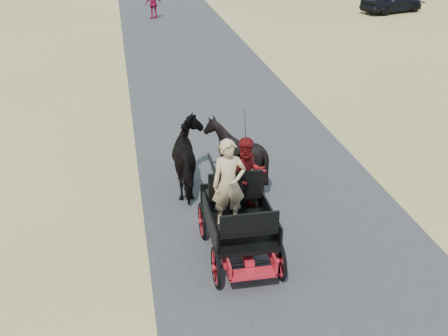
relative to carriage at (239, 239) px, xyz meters
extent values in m
plane|color=tan|center=(1.18, 1.19, -0.36)|extent=(140.00, 140.00, 0.00)
cube|color=#38383A|center=(1.18, 1.19, -0.35)|extent=(6.00, 140.00, 0.01)
imported|color=black|center=(-0.55, 3.00, 0.49)|extent=(0.91, 2.01, 1.70)
imported|color=black|center=(0.55, 3.00, 0.49)|extent=(1.37, 1.54, 1.70)
imported|color=tan|center=(-0.20, 0.05, 1.26)|extent=(0.66, 0.43, 1.80)
imported|color=#660C0F|center=(0.30, 0.60, 1.15)|extent=(0.77, 0.60, 1.58)
imported|color=maroon|center=(0.17, 24.93, 0.50)|extent=(1.09, 0.67, 1.73)
imported|color=black|center=(14.96, 24.21, 0.34)|extent=(4.41, 2.82, 1.40)
camera|label=1|loc=(-2.07, -9.32, 6.23)|focal=45.00mm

